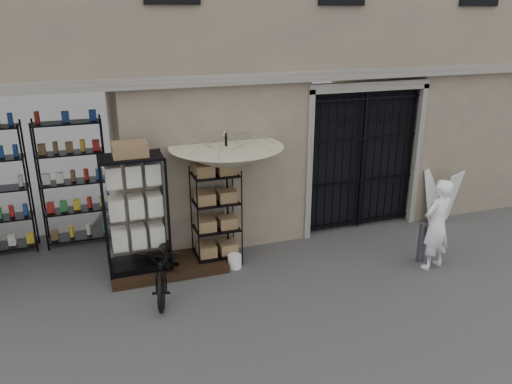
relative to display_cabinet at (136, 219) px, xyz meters
name	(u,v)px	position (x,y,z in m)	size (l,w,h in m)	color
ground	(329,290)	(2.89, -1.57, -1.05)	(80.00, 80.00, 0.00)	black
main_building	(251,4)	(2.89, 2.43, 3.45)	(14.00, 4.00, 9.00)	#85735D
shop_recess	(34,182)	(-1.61, 1.23, 0.45)	(3.00, 1.70, 3.00)	black
shop_shelving	(35,187)	(-1.66, 1.73, 0.20)	(2.70, 0.50, 2.50)	black
iron_gate	(358,158)	(4.64, 0.71, 0.45)	(2.50, 0.21, 3.00)	black
step_platform	(168,267)	(0.49, -0.02, -0.98)	(2.00, 0.90, 0.15)	black
display_cabinet	(136,219)	(0.00, 0.00, 0.00)	(1.15, 0.92, 2.17)	black
wire_rack	(216,218)	(1.40, 0.02, -0.17)	(0.93, 0.79, 1.80)	black
market_umbrella	(226,152)	(1.64, 0.11, 1.00)	(2.19, 2.21, 2.85)	black
white_bucket	(235,261)	(1.64, -0.29, -0.93)	(0.25, 0.25, 0.24)	white
bicycle	(167,290)	(0.34, -0.68, -1.05)	(0.63, 0.95, 1.80)	black
steel_bollard	(422,243)	(4.95, -1.18, -0.68)	(0.14, 0.14, 0.74)	#555964
shopkeeper	(431,267)	(5.01, -1.44, -1.05)	(0.61, 1.66, 0.40)	white
easel_sign	(441,196)	(6.45, 0.21, -0.45)	(0.76, 0.81, 1.17)	silver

